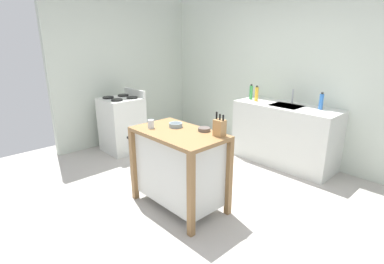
{
  "coord_description": "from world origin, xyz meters",
  "views": [
    {
      "loc": [
        2.25,
        -2.11,
        1.85
      ],
      "look_at": [
        -0.04,
        0.05,
        0.85
      ],
      "focal_mm": 27.62,
      "sensor_mm": 36.0,
      "label": 1
    }
  ],
  "objects_px": {
    "drinking_cup": "(151,124)",
    "sink_faucet": "(293,97)",
    "bowl_ceramic_small": "(176,125)",
    "bottle_spray_cleaner": "(321,101)",
    "bowl_stoneware_deep": "(204,129)",
    "trash_bin": "(145,160)",
    "bottle_hand_soap": "(251,92)",
    "kitchen_island": "(179,165)",
    "bottle_dish_soap": "(257,94)",
    "stove": "(122,124)",
    "knife_block": "(220,128)"
  },
  "relations": [
    {
      "from": "trash_bin",
      "to": "sink_faucet",
      "type": "bearing_deg",
      "value": 65.9
    },
    {
      "from": "sink_faucet",
      "to": "bottle_spray_cleaner",
      "type": "bearing_deg",
      "value": -4.54
    },
    {
      "from": "sink_faucet",
      "to": "bottle_hand_soap",
      "type": "relative_size",
      "value": 0.91
    },
    {
      "from": "kitchen_island",
      "to": "knife_block",
      "type": "distance_m",
      "value": 0.66
    },
    {
      "from": "knife_block",
      "to": "bottle_hand_soap",
      "type": "distance_m",
      "value": 1.96
    },
    {
      "from": "drinking_cup",
      "to": "bowl_ceramic_small",
      "type": "bearing_deg",
      "value": 55.05
    },
    {
      "from": "knife_block",
      "to": "bottle_spray_cleaner",
      "type": "distance_m",
      "value": 1.88
    },
    {
      "from": "bowl_stoneware_deep",
      "to": "drinking_cup",
      "type": "height_order",
      "value": "drinking_cup"
    },
    {
      "from": "sink_faucet",
      "to": "bottle_spray_cleaner",
      "type": "xyz_separation_m",
      "value": [
        0.45,
        -0.04,
        0.0
      ]
    },
    {
      "from": "bowl_ceramic_small",
      "to": "knife_block",
      "type": "bearing_deg",
      "value": 12.33
    },
    {
      "from": "bowl_stoneware_deep",
      "to": "sink_faucet",
      "type": "relative_size",
      "value": 0.59
    },
    {
      "from": "bowl_ceramic_small",
      "to": "trash_bin",
      "type": "height_order",
      "value": "bowl_ceramic_small"
    },
    {
      "from": "bowl_stoneware_deep",
      "to": "bowl_ceramic_small",
      "type": "distance_m",
      "value": 0.35
    },
    {
      "from": "knife_block",
      "to": "trash_bin",
      "type": "xyz_separation_m",
      "value": [
        -1.16,
        -0.15,
        -0.67
      ]
    },
    {
      "from": "trash_bin",
      "to": "bottle_dish_soap",
      "type": "xyz_separation_m",
      "value": [
        0.43,
        1.84,
        0.7
      ]
    },
    {
      "from": "knife_block",
      "to": "drinking_cup",
      "type": "relative_size",
      "value": 2.59
    },
    {
      "from": "bowl_ceramic_small",
      "to": "stove",
      "type": "distance_m",
      "value": 1.95
    },
    {
      "from": "bowl_stoneware_deep",
      "to": "drinking_cup",
      "type": "bearing_deg",
      "value": -143.98
    },
    {
      "from": "drinking_cup",
      "to": "bottle_dish_soap",
      "type": "relative_size",
      "value": 0.39
    },
    {
      "from": "bowl_stoneware_deep",
      "to": "bottle_dish_soap",
      "type": "bearing_deg",
      "value": 106.86
    },
    {
      "from": "bowl_stoneware_deep",
      "to": "bottle_dish_soap",
      "type": "distance_m",
      "value": 1.77
    },
    {
      "from": "bottle_hand_soap",
      "to": "drinking_cup",
      "type": "bearing_deg",
      "value": -85.15
    },
    {
      "from": "bowl_stoneware_deep",
      "to": "bottle_hand_soap",
      "type": "xyz_separation_m",
      "value": [
        -0.66,
        1.75,
        0.1
      ]
    },
    {
      "from": "trash_bin",
      "to": "sink_faucet",
      "type": "xyz_separation_m",
      "value": [
        0.92,
        2.05,
        0.7
      ]
    },
    {
      "from": "bowl_ceramic_small",
      "to": "bottle_hand_soap",
      "type": "relative_size",
      "value": 0.62
    },
    {
      "from": "kitchen_island",
      "to": "bottle_dish_soap",
      "type": "bearing_deg",
      "value": 99.97
    },
    {
      "from": "bowl_ceramic_small",
      "to": "trash_bin",
      "type": "bearing_deg",
      "value": -177.42
    },
    {
      "from": "bottle_hand_soap",
      "to": "bowl_ceramic_small",
      "type": "bearing_deg",
      "value": -79.86
    },
    {
      "from": "trash_bin",
      "to": "bottle_hand_soap",
      "type": "distance_m",
      "value": 2.05
    },
    {
      "from": "bottle_hand_soap",
      "to": "bottle_dish_soap",
      "type": "xyz_separation_m",
      "value": [
        0.15,
        -0.06,
        -0.0
      ]
    },
    {
      "from": "drinking_cup",
      "to": "bottle_spray_cleaner",
      "type": "height_order",
      "value": "bottle_spray_cleaner"
    },
    {
      "from": "bowl_stoneware_deep",
      "to": "stove",
      "type": "relative_size",
      "value": 0.13
    },
    {
      "from": "bowl_ceramic_small",
      "to": "bottle_spray_cleaner",
      "type": "height_order",
      "value": "bottle_spray_cleaner"
    },
    {
      "from": "sink_faucet",
      "to": "drinking_cup",
      "type": "bearing_deg",
      "value": -101.58
    },
    {
      "from": "bottle_spray_cleaner",
      "to": "trash_bin",
      "type": "bearing_deg",
      "value": -124.06
    },
    {
      "from": "knife_block",
      "to": "bowl_stoneware_deep",
      "type": "xyz_separation_m",
      "value": [
        -0.22,
        0.01,
        -0.07
      ]
    },
    {
      "from": "trash_bin",
      "to": "bottle_spray_cleaner",
      "type": "height_order",
      "value": "bottle_spray_cleaner"
    },
    {
      "from": "bottle_spray_cleaner",
      "to": "bottle_hand_soap",
      "type": "bearing_deg",
      "value": -173.78
    },
    {
      "from": "drinking_cup",
      "to": "sink_faucet",
      "type": "height_order",
      "value": "sink_faucet"
    },
    {
      "from": "knife_block",
      "to": "drinking_cup",
      "type": "bearing_deg",
      "value": -153.91
    },
    {
      "from": "bowl_stoneware_deep",
      "to": "bottle_spray_cleaner",
      "type": "xyz_separation_m",
      "value": [
        0.43,
        1.87,
        0.1
      ]
    },
    {
      "from": "bottle_hand_soap",
      "to": "kitchen_island",
      "type": "bearing_deg",
      "value": -76.22
    },
    {
      "from": "bottle_hand_soap",
      "to": "bottle_dish_soap",
      "type": "height_order",
      "value": "bottle_hand_soap"
    },
    {
      "from": "knife_block",
      "to": "bowl_ceramic_small",
      "type": "height_order",
      "value": "knife_block"
    },
    {
      "from": "knife_block",
      "to": "bowl_stoneware_deep",
      "type": "distance_m",
      "value": 0.23
    },
    {
      "from": "kitchen_island",
      "to": "sink_faucet",
      "type": "distance_m",
      "value": 2.18
    },
    {
      "from": "knife_block",
      "to": "bowl_ceramic_small",
      "type": "distance_m",
      "value": 0.56
    },
    {
      "from": "drinking_cup",
      "to": "stove",
      "type": "xyz_separation_m",
      "value": [
        -1.7,
        0.61,
        -0.48
      ]
    },
    {
      "from": "kitchen_island",
      "to": "stove",
      "type": "distance_m",
      "value": 2.05
    },
    {
      "from": "kitchen_island",
      "to": "drinking_cup",
      "type": "relative_size",
      "value": 11.03
    }
  ]
}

